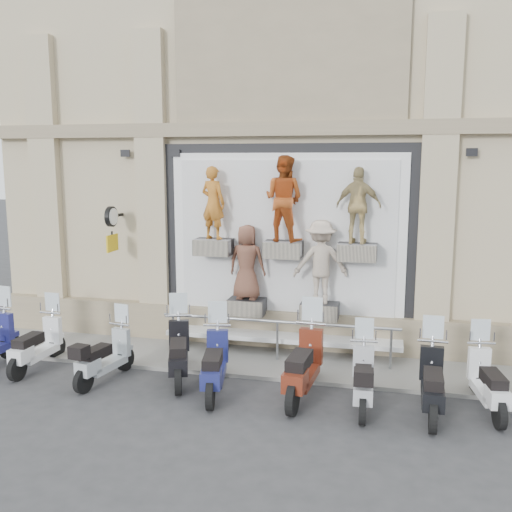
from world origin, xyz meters
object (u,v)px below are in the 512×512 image
object	(u,v)px
scooter_c	(104,346)
scooter_f	(303,352)
guard_rail	(277,342)
scooter_i	(489,370)
scooter_e	(214,352)
scooter_g	(363,368)
scooter_d	(178,341)
scooter_b	(36,334)
clock_sign_bracket	(112,223)
scooter_h	(433,370)

from	to	relation	value
scooter_c	scooter_f	distance (m)	3.81
scooter_c	scooter_f	world-z (taller)	scooter_f
guard_rail	scooter_i	distance (m)	4.16
scooter_e	scooter_g	size ratio (longest dim) A/B	1.09
scooter_d	scooter_i	xyz separation A→B (m)	(5.56, -0.11, -0.07)
scooter_d	scooter_g	bearing A→B (deg)	-27.16
scooter_b	scooter_d	bearing A→B (deg)	3.41
guard_rail	scooter_e	bearing A→B (deg)	-114.44
scooter_f	scooter_e	bearing A→B (deg)	-169.36
scooter_e	scooter_f	world-z (taller)	scooter_f
scooter_b	scooter_d	world-z (taller)	scooter_d
scooter_d	scooter_c	bearing A→B (deg)	175.91
scooter_b	scooter_c	xyz separation A→B (m)	(1.65, -0.27, -0.03)
clock_sign_bracket	scooter_g	world-z (taller)	clock_sign_bracket
scooter_i	scooter_e	bearing A→B (deg)	175.83
scooter_h	scooter_e	bearing A→B (deg)	-178.52
clock_sign_bracket	scooter_c	size ratio (longest dim) A/B	0.59
clock_sign_bracket	scooter_e	world-z (taller)	clock_sign_bracket
scooter_e	scooter_c	bearing A→B (deg)	167.10
guard_rail	clock_sign_bracket	size ratio (longest dim) A/B	4.96
clock_sign_bracket	scooter_g	bearing A→B (deg)	-21.39
clock_sign_bracket	scooter_i	world-z (taller)	clock_sign_bracket
scooter_g	scooter_b	bearing A→B (deg)	174.25
scooter_f	scooter_h	distance (m)	2.19
scooter_f	clock_sign_bracket	bearing A→B (deg)	160.64
scooter_e	scooter_i	xyz separation A→B (m)	(4.70, 0.33, -0.06)
scooter_g	scooter_f	bearing A→B (deg)	167.75
scooter_b	scooter_h	bearing A→B (deg)	-1.22
scooter_d	scooter_f	xyz separation A→B (m)	(2.45, -0.27, 0.06)
clock_sign_bracket	scooter_f	distance (m)	5.49
scooter_h	scooter_i	xyz separation A→B (m)	(0.92, 0.34, -0.05)
scooter_e	clock_sign_bracket	bearing A→B (deg)	132.69
scooter_d	scooter_b	bearing A→B (deg)	162.18
scooter_g	guard_rail	bearing A→B (deg)	133.20
clock_sign_bracket	scooter_d	bearing A→B (deg)	-38.91
scooter_b	scooter_h	size ratio (longest dim) A/B	0.95
scooter_g	scooter_i	distance (m)	2.08
scooter_d	scooter_f	world-z (taller)	scooter_f
scooter_c	scooter_d	bearing A→B (deg)	26.20
scooter_c	scooter_f	size ratio (longest dim) A/B	0.83
scooter_b	scooter_e	xyz separation A→B (m)	(3.86, -0.33, 0.05)
scooter_c	scooter_i	xyz separation A→B (m)	(6.91, 0.27, 0.03)
scooter_f	scooter_h	world-z (taller)	scooter_f
guard_rail	scooter_i	size ratio (longest dim) A/B	2.85
scooter_i	scooter_f	bearing A→B (deg)	174.76
clock_sign_bracket	scooter_i	xyz separation A→B (m)	(7.79, -1.91, -2.08)
scooter_d	scooter_g	xyz separation A→B (m)	(3.51, -0.45, -0.07)
scooter_e	scooter_g	bearing A→B (deg)	-11.45
scooter_e	scooter_d	bearing A→B (deg)	141.40
guard_rail	scooter_i	bearing A→B (deg)	-20.35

